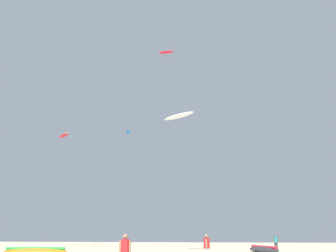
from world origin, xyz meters
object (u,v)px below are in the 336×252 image
(kite_aloft_1, at_px, (166,52))
(kite_grounded_mid, at_px, (35,251))
(person_right, at_px, (276,241))
(kite_aloft_0, at_px, (64,136))
(person_foreground, at_px, (125,250))
(kite_aloft_4, at_px, (128,132))
(kite_grounded_near, at_px, (263,249))
(person_left, at_px, (207,246))
(kite_aloft_2, at_px, (179,116))

(kite_aloft_1, bearing_deg, kite_grounded_mid, -113.95)
(person_right, height_order, kite_aloft_0, kite_aloft_0)
(person_foreground, height_order, kite_aloft_0, kite_aloft_0)
(kite_aloft_1, xyz_separation_m, kite_aloft_4, (-5.82, 2.45, -11.15))
(person_right, xyz_separation_m, kite_aloft_4, (-17.78, 10.60, 14.77))
(kite_grounded_mid, relative_size, kite_aloft_4, 2.42)
(kite_grounded_near, height_order, kite_aloft_4, kite_aloft_4)
(person_left, distance_m, kite_grounded_mid, 14.56)
(kite_aloft_1, bearing_deg, kite_grounded_near, -49.13)
(kite_aloft_0, relative_size, kite_aloft_4, 1.31)
(kite_grounded_near, distance_m, kite_aloft_4, 26.49)
(kite_grounded_near, distance_m, kite_aloft_0, 34.79)
(person_right, height_order, kite_aloft_2, kite_aloft_2)
(kite_aloft_2, bearing_deg, person_right, 37.16)
(kite_grounded_near, bearing_deg, kite_aloft_4, 138.34)
(person_foreground, xyz_separation_m, kite_aloft_1, (-2.11, 29.15, 25.92))
(person_left, distance_m, kite_aloft_0, 38.13)
(person_right, bearing_deg, kite_aloft_2, -61.84)
(kite_aloft_0, relative_size, kite_aloft_1, 1.23)
(kite_grounded_near, bearing_deg, person_foreground, -115.29)
(person_left, bearing_deg, kite_aloft_2, -70.97)
(kite_aloft_1, relative_size, kite_aloft_2, 0.66)
(kite_aloft_1, distance_m, kite_aloft_2, 21.23)
(person_left, bearing_deg, kite_aloft_1, -73.46)
(person_left, distance_m, kite_aloft_2, 14.08)
(kite_grounded_mid, distance_m, kite_aloft_2, 16.38)
(kite_aloft_2, bearing_deg, kite_grounded_near, 22.44)
(person_left, height_order, kite_grounded_mid, person_left)
(kite_aloft_0, xyz_separation_m, kite_aloft_1, (16.35, -4.09, 10.87))
(person_foreground, distance_m, person_left, 6.90)
(kite_aloft_2, bearing_deg, person_foreground, -94.28)
(person_foreground, xyz_separation_m, kite_grounded_mid, (-10.01, 11.38, -0.65))
(kite_grounded_mid, distance_m, kite_aloft_0, 28.22)
(person_foreground, xyz_separation_m, person_right, (9.85, 20.99, -0.00))
(kite_grounded_mid, bearing_deg, kite_aloft_2, 15.00)
(person_foreground, xyz_separation_m, kite_grounded_near, (8.16, 17.27, -0.65))
(kite_grounded_near, height_order, kite_aloft_1, kite_aloft_1)
(kite_grounded_mid, bearing_deg, person_left, -21.87)
(kite_aloft_1, distance_m, kite_aloft_4, 12.82)
(person_left, xyz_separation_m, kite_grounded_mid, (-13.50, 5.42, -0.64))
(person_right, distance_m, kite_grounded_mid, 22.07)
(person_left, height_order, person_right, person_right)
(kite_aloft_0, distance_m, kite_aloft_1, 20.06)
(kite_aloft_1, xyz_separation_m, kite_aloft_2, (3.19, -14.81, -14.88))
(kite_aloft_0, bearing_deg, person_right, -23.40)
(kite_grounded_mid, relative_size, kite_aloft_0, 1.85)
(kite_grounded_near, relative_size, kite_aloft_4, 2.46)
(person_right, height_order, kite_aloft_1, kite_aloft_1)
(person_foreground, relative_size, kite_aloft_2, 0.47)
(person_right, bearing_deg, kite_aloft_1, -133.29)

